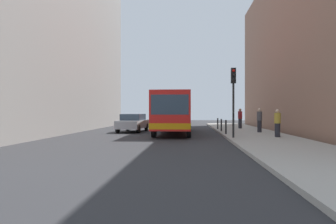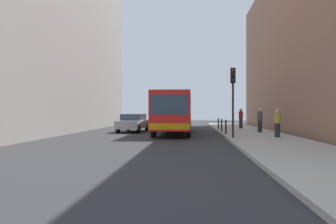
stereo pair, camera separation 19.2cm
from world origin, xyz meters
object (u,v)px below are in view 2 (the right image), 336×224
at_px(bollard_mid, 222,125).
at_px(bollard_far, 218,124).
at_px(pedestrian_near_signal, 277,123).
at_px(bollard_near, 226,127).
at_px(bus, 175,111).
at_px(traffic_light, 233,89).
at_px(car_behind_bus, 180,120).
at_px(pedestrian_mid_sidewalk, 260,120).
at_px(pedestrian_far_sidewalk, 241,118).
at_px(car_beside_bus, 133,122).

relative_size(bollard_mid, bollard_far, 1.00).
bearing_deg(bollard_far, pedestrian_near_signal, -71.56).
bearing_deg(bollard_near, bollard_mid, 90.00).
height_order(bollard_near, bollard_mid, same).
bearing_deg(bollard_mid, bus, -173.69).
bearing_deg(traffic_light, bollard_mid, 90.96).
height_order(bus, car_behind_bus, bus).
bearing_deg(car_behind_bus, bollard_near, 104.77).
xyz_separation_m(traffic_light, bollard_near, (-0.10, 2.89, -2.38)).
bearing_deg(pedestrian_mid_sidewalk, car_behind_bus, 0.68).
distance_m(car_behind_bus, pedestrian_near_signal, 16.86).
height_order(car_behind_bus, pedestrian_near_signal, pedestrian_near_signal).
xyz_separation_m(car_behind_bus, bollard_mid, (3.67, -10.21, -0.16)).
relative_size(bus, pedestrian_far_sidewalk, 6.13).
distance_m(car_beside_bus, pedestrian_near_signal, 11.78).
relative_size(car_beside_bus, pedestrian_far_sidewalk, 2.51).
xyz_separation_m(pedestrian_mid_sidewalk, pedestrian_far_sidewalk, (-0.58, 5.21, 0.02)).
xyz_separation_m(bus, pedestrian_near_signal, (6.47, -4.95, -0.74)).
bearing_deg(pedestrian_far_sidewalk, pedestrian_mid_sidewalk, -38.99).
xyz_separation_m(bollard_near, bollard_mid, (0.00, 3.07, 0.00)).
xyz_separation_m(bus, bollard_mid, (3.66, 0.40, -1.10)).
height_order(car_beside_bus, bollard_mid, car_beside_bus).
bearing_deg(pedestrian_near_signal, pedestrian_mid_sidewalk, 0.14).
height_order(bollard_mid, pedestrian_mid_sidewalk, pedestrian_mid_sidewalk).
xyz_separation_m(bus, pedestrian_far_sidewalk, (5.77, 4.55, -0.67)).
relative_size(bus, car_beside_bus, 2.44).
bearing_deg(bollard_far, pedestrian_mid_sidewalk, -56.94).
bearing_deg(car_beside_bus, pedestrian_near_signal, 151.73).
bearing_deg(pedestrian_far_sidewalk, traffic_light, -56.59).
distance_m(bollard_far, pedestrian_mid_sidewalk, 4.95).
distance_m(bollard_mid, pedestrian_mid_sidewalk, 2.92).
bearing_deg(bollard_far, pedestrian_far_sidewalk, 27.00).
bearing_deg(car_beside_bus, bollard_far, -159.34).
height_order(bollard_near, pedestrian_far_sidewalk, pedestrian_far_sidewalk).
xyz_separation_m(car_behind_bus, bollard_near, (3.67, -13.28, -0.16)).
relative_size(pedestrian_near_signal, pedestrian_far_sidewalk, 0.93).
bearing_deg(bollard_near, pedestrian_far_sidewalk, 73.70).
bearing_deg(car_behind_bus, pedestrian_far_sidewalk, 132.99).
height_order(car_behind_bus, bollard_far, car_behind_bus).
height_order(bollard_near, pedestrian_near_signal, pedestrian_near_signal).
bearing_deg(bus, car_beside_bus, -21.03).
distance_m(bollard_near, bollard_mid, 3.07).
bearing_deg(bus, traffic_light, 124.03).
bearing_deg(car_beside_bus, traffic_light, 140.41).
height_order(traffic_light, bollard_near, traffic_light).
bearing_deg(bollard_near, pedestrian_near_signal, -39.08).
xyz_separation_m(traffic_light, bollard_mid, (-0.10, 5.97, -2.38)).
relative_size(pedestrian_mid_sidewalk, pedestrian_far_sidewalk, 0.98).
height_order(traffic_light, bollard_mid, traffic_light).
distance_m(bollard_mid, pedestrian_near_signal, 6.06).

